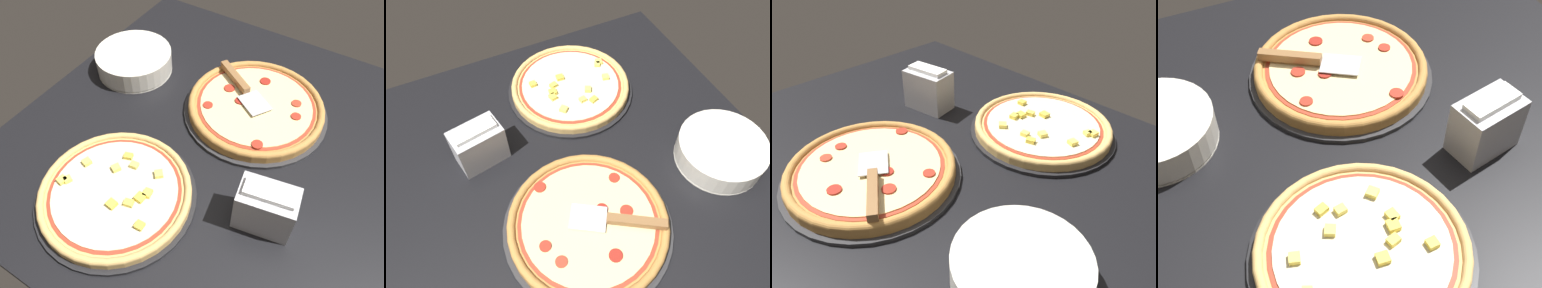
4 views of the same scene
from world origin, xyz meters
TOP-DOWN VIEW (x-y plane):
  - ground_plane at (0.00, 0.00)cm, footprint 121.69×113.35cm
  - pizza_pan_front at (0.73, -15.35)cm, footprint 42.42×42.42cm
  - pizza_front at (0.73, -15.35)cm, footprint 39.87×39.87cm
  - pizza_pan_back at (17.15, 29.57)cm, footprint 40.01×40.01cm
  - pizza_back at (17.15, 29.56)cm, footprint 37.61×37.61cm
  - serving_spatula at (9.02, -19.97)cm, footprint 22.08×16.47cm
  - napkin_holder at (-16.41, 16.58)cm, footprint 14.57×10.53cm

SIDE VIEW (x-z plane):
  - ground_plane at x=0.00cm, z-range -3.60..0.00cm
  - pizza_pan_front at x=0.73cm, z-range 0.00..1.00cm
  - pizza_pan_back at x=17.15cm, z-range 0.00..1.00cm
  - pizza_back at x=17.15cm, z-range 0.78..4.07cm
  - pizza_front at x=0.73cm, z-range 1.06..4.21cm
  - serving_spatula at x=9.02cm, z-range 3.98..5.98cm
  - napkin_holder at x=-16.41cm, z-range -0.31..12.94cm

